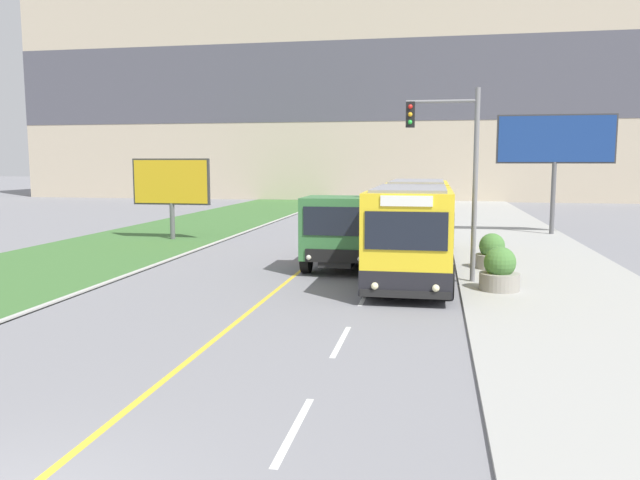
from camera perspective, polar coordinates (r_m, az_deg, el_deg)
The scene contains 10 objects.
lane_marking_centre at distance 8.88m, azimuth -21.58°, elevation -19.21°, with size 2.88×140.00×0.01m.
apartment_block_background at distance 67.58m, azimuth 6.60°, elevation 13.44°, with size 80.00×8.04×22.74m.
city_bus at distance 23.00m, azimuth 8.59°, elevation 1.34°, with size 2.63×13.04×3.12m.
dump_truck at distance 22.67m, azimuth 2.13°, elevation 0.66°, with size 2.57×6.65×2.68m.
car_distant at distance 42.00m, azimuth 9.77°, elevation 2.67°, with size 1.80×4.30×1.45m.
traffic_light_mast at distance 20.24m, azimuth 12.28°, elevation 7.08°, with size 2.28×0.32×6.17m.
billboard_large at distance 35.29m, azimuth 20.73°, elevation 8.31°, with size 5.99×0.24×6.36m.
billboard_small at distance 32.06m, azimuth -13.45°, elevation 5.03°, with size 4.00×0.24×4.06m.
planter_round_near at distance 19.33m, azimuth 16.10°, elevation -2.76°, with size 1.18×1.18×1.31m.
planter_round_second at distance 23.23m, azimuth 15.43°, elevation -1.15°, with size 1.14×1.14×1.27m.
Camera 1 is at (4.69, -5.24, 3.87)m, focal length 35.00 mm.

